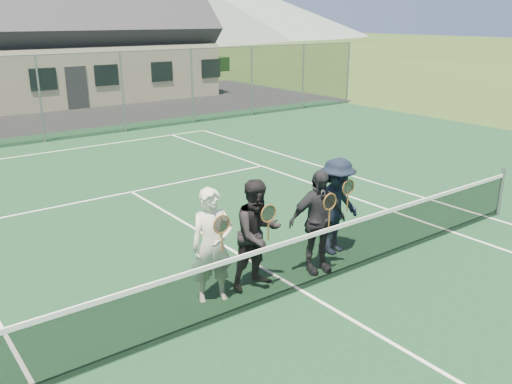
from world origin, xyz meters
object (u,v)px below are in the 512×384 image
tennis_net (302,261)px  player_b (258,234)px  player_d (336,206)px  clubhouse (54,21)px  player_a (212,246)px  player_c (317,222)px

tennis_net → player_b: (-0.44, 0.56, 0.38)m
tennis_net → player_d: (1.50, 0.76, 0.38)m
player_d → clubhouse: bearing=83.9°
tennis_net → player_d: size_ratio=6.49×
player_a → player_b: size_ratio=1.00×
tennis_net → player_d: player_d is taller
tennis_net → player_b: bearing=128.3°
player_b → player_c: bearing=-8.1°
player_a → player_c: size_ratio=1.00×
tennis_net → player_a: player_a is taller
player_d → tennis_net: bearing=-153.1°
tennis_net → player_a: (-1.26, 0.61, 0.38)m
player_c → player_d: bearing=24.3°
player_a → player_b: bearing=-3.4°
player_a → clubhouse: bearing=77.3°
player_c → player_d: (0.80, 0.36, -0.00)m
clubhouse → player_d: clubhouse is taller
tennis_net → clubhouse: 24.57m
player_b → player_c: size_ratio=1.00×
player_a → player_d: bearing=3.1°
player_a → player_c: 1.97m
clubhouse → tennis_net: bearing=-99.5°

